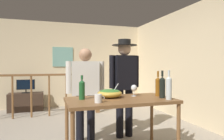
% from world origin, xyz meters
% --- Properties ---
extents(back_wall, '(4.84, 0.10, 2.55)m').
position_xyz_m(back_wall, '(0.00, 3.13, 1.27)').
color(back_wall, beige).
rests_on(back_wall, ground_plane).
extents(side_wall_right, '(0.10, 4.69, 2.55)m').
position_xyz_m(side_wall_right, '(2.42, 0.94, 1.27)').
color(side_wall_right, beige).
rests_on(side_wall_right, ground_plane).
extents(framed_picture, '(0.60, 0.03, 0.59)m').
position_xyz_m(framed_picture, '(-0.13, 3.07, 1.51)').
color(framed_picture, '#72A89C').
extents(stair_railing, '(2.95, 0.10, 1.09)m').
position_xyz_m(stair_railing, '(-0.31, 2.00, 0.66)').
color(stair_railing, brown).
rests_on(stair_railing, ground_plane).
extents(tv_console, '(0.90, 0.40, 0.49)m').
position_xyz_m(tv_console, '(-1.14, 2.78, 0.25)').
color(tv_console, '#38281E').
rests_on(tv_console, ground_plane).
extents(flat_screen_tv, '(0.46, 0.12, 0.37)m').
position_xyz_m(flat_screen_tv, '(-1.14, 2.75, 0.71)').
color(flat_screen_tv, black).
rests_on(flat_screen_tv, tv_console).
extents(serving_table, '(1.44, 0.78, 0.80)m').
position_xyz_m(serving_table, '(0.36, -0.61, 0.72)').
color(serving_table, brown).
rests_on(serving_table, ground_plane).
extents(salad_bowl, '(0.35, 0.35, 0.20)m').
position_xyz_m(salad_bowl, '(0.26, -0.47, 0.86)').
color(salad_bowl, gold).
rests_on(salad_bowl, serving_table).
extents(wine_glass, '(0.08, 0.08, 0.17)m').
position_xyz_m(wine_glass, '(0.64, -0.46, 0.91)').
color(wine_glass, silver).
rests_on(wine_glass, serving_table).
extents(wine_bottle_dark, '(0.08, 0.08, 0.38)m').
position_xyz_m(wine_bottle_dark, '(0.94, -0.73, 0.95)').
color(wine_bottle_dark, black).
rests_on(wine_bottle_dark, serving_table).
extents(wine_bottle_green, '(0.08, 0.08, 0.32)m').
position_xyz_m(wine_bottle_green, '(-0.14, -0.51, 0.94)').
color(wine_bottle_green, '#1E5628').
rests_on(wine_bottle_green, serving_table).
extents(wine_bottle_clear, '(0.08, 0.08, 0.39)m').
position_xyz_m(wine_bottle_clear, '(0.95, -0.87, 0.96)').
color(wine_bottle_clear, silver).
rests_on(wine_bottle_clear, serving_table).
extents(wine_bottle_amber, '(0.08, 0.08, 0.37)m').
position_xyz_m(wine_bottle_amber, '(0.97, -0.56, 0.95)').
color(wine_bottle_amber, brown).
rests_on(wine_bottle_amber, serving_table).
extents(mug_white, '(0.13, 0.09, 0.10)m').
position_xyz_m(mug_white, '(0.01, -0.80, 0.85)').
color(mug_white, white).
rests_on(mug_white, serving_table).
extents(person_standing_left, '(0.62, 0.26, 1.53)m').
position_xyz_m(person_standing_left, '(0.02, 0.11, 0.91)').
color(person_standing_left, black).
rests_on(person_standing_left, ground_plane).
extents(person_standing_right, '(0.57, 0.43, 1.70)m').
position_xyz_m(person_standing_right, '(0.71, 0.11, 1.02)').
color(person_standing_right, black).
rests_on(person_standing_right, ground_plane).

